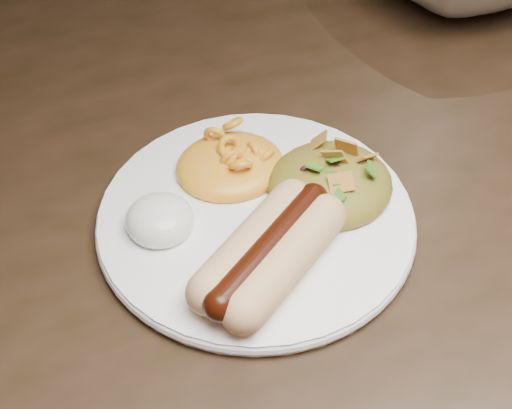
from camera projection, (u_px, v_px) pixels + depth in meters
name	position (u px, v px, depth m)	size (l,w,h in m)	color
table	(293.00, 153.00, 0.79)	(1.60, 0.90, 0.75)	black
plate	(256.00, 219.00, 0.59)	(0.24, 0.24, 0.01)	white
hotdog	(269.00, 251.00, 0.54)	(0.11, 0.12, 0.03)	#E6BE70
mac_and_cheese	(230.00, 154.00, 0.61)	(0.09, 0.08, 0.03)	#FFA020
sour_cream	(159.00, 213.00, 0.57)	(0.05, 0.05, 0.03)	white
taco_salad	(331.00, 175.00, 0.59)	(0.10, 0.09, 0.04)	#AF4C28
fork	(241.00, 236.00, 0.59)	(0.02, 0.15, 0.00)	white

